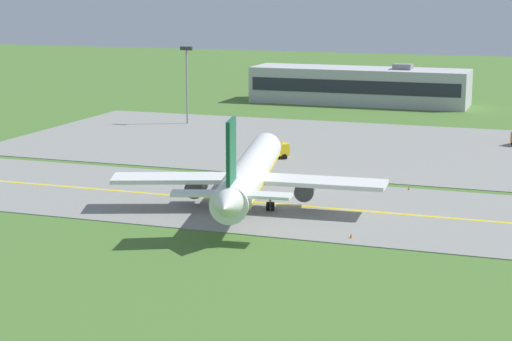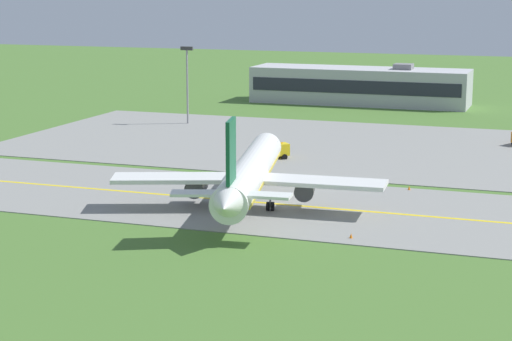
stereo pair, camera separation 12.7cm
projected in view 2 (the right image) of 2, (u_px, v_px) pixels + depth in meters
The scene contains 11 objects.
ground_plane at pixel (294, 206), 107.91m from camera, with size 500.00×500.00×0.00m, color #47702D.
taxiway_strip at pixel (294, 206), 107.90m from camera, with size 240.00×28.00×0.10m, color gray.
apron_pad at pixel (431, 151), 143.47m from camera, with size 140.00×52.00×0.10m, color gray.
taxiway_centreline at pixel (294, 205), 107.89m from camera, with size 220.00×0.60×0.01m, color yellow.
airplane_lead at pixel (250, 173), 106.50m from camera, with size 32.14×39.37×12.70m.
service_truck_baggage at pixel (274, 152), 136.81m from camera, with size 6.20×5.71×2.59m.
terminal_building at pixel (360, 86), 201.10m from camera, with size 48.10×12.52×9.18m.
apron_light_mast at pixel (187, 75), 170.56m from camera, with size 2.40×0.50×14.70m.
traffic_cone_near_edge at pixel (276, 179), 121.85m from camera, with size 0.44×0.44×0.60m, color orange.
traffic_cone_mid_edge at pixel (409, 188), 116.08m from camera, with size 0.44×0.44×0.60m, color orange.
traffic_cone_far_edge at pixel (351, 236), 93.86m from camera, with size 0.44×0.44×0.60m, color orange.
Camera 2 is at (30.40, -100.46, 25.85)m, focal length 63.29 mm.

